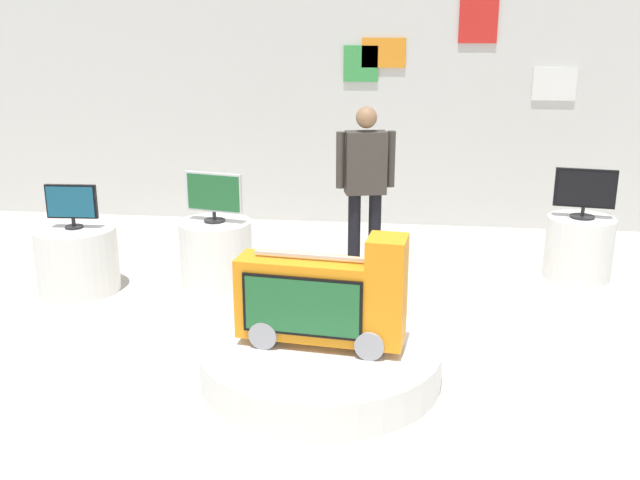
% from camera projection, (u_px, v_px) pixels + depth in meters
% --- Properties ---
extents(ground_plane, '(30.00, 30.00, 0.00)m').
position_uv_depth(ground_plane, '(358.00, 392.00, 5.11)').
color(ground_plane, '#B2ADA3').
extents(back_wall_display, '(11.86, 0.13, 3.06)m').
position_uv_depth(back_wall_display, '(388.00, 101.00, 8.88)').
color(back_wall_display, silver).
rests_on(back_wall_display, ground).
extents(main_display_pedestal, '(1.73, 1.73, 0.26)m').
position_uv_depth(main_display_pedestal, '(321.00, 361.00, 5.27)').
color(main_display_pedestal, white).
rests_on(main_display_pedestal, ground).
extents(novelty_firetruck_tv, '(1.21, 0.46, 0.83)m').
position_uv_depth(novelty_firetruck_tv, '(324.00, 301.00, 5.12)').
color(novelty_firetruck_tv, gray).
rests_on(novelty_firetruck_tv, main_display_pedestal).
extents(display_pedestal_left_rear, '(0.70, 0.70, 0.62)m').
position_uv_depth(display_pedestal_left_rear, '(216.00, 252.00, 7.14)').
color(display_pedestal_left_rear, white).
rests_on(display_pedestal_left_rear, ground).
extents(tv_on_left_rear, '(0.58, 0.21, 0.48)m').
position_uv_depth(tv_on_left_rear, '(213.00, 195.00, 6.97)').
color(tv_on_left_rear, black).
rests_on(tv_on_left_rear, display_pedestal_left_rear).
extents(display_pedestal_center_rear, '(0.76, 0.76, 0.62)m').
position_uv_depth(display_pedestal_center_rear, '(77.00, 259.00, 6.93)').
color(display_pedestal_center_rear, white).
rests_on(display_pedestal_center_rear, ground).
extents(tv_on_center_rear, '(0.48, 0.17, 0.41)m').
position_uv_depth(tv_on_center_rear, '(71.00, 204.00, 6.77)').
color(tv_on_center_rear, black).
rests_on(tv_on_center_rear, display_pedestal_center_rear).
extents(display_pedestal_right_rear, '(0.66, 0.66, 0.62)m').
position_uv_depth(display_pedestal_right_rear, '(579.00, 248.00, 7.28)').
color(display_pedestal_right_rear, white).
rests_on(display_pedestal_right_rear, ground).
extents(tv_on_right_rear, '(0.58, 0.24, 0.49)m').
position_uv_depth(tv_on_right_rear, '(585.00, 191.00, 7.11)').
color(tv_on_right_rear, black).
rests_on(tv_on_right_rear, display_pedestal_right_rear).
extents(shopper_browsing_near_truck, '(0.55, 0.28, 1.72)m').
position_uv_depth(shopper_browsing_near_truck, '(365.00, 182.00, 6.91)').
color(shopper_browsing_near_truck, black).
rests_on(shopper_browsing_near_truck, ground).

